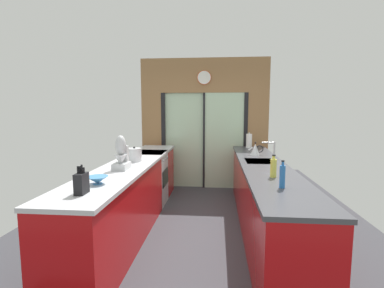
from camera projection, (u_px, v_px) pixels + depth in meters
name	position (u px, v px, depth m)	size (l,w,h in m)	color
ground_plane	(198.00, 220.00, 4.27)	(5.04, 7.60, 0.02)	#38383D
back_wall_unit	(204.00, 116.00, 5.86)	(2.64, 0.12, 2.70)	olive
left_counter_run	(129.00, 197.00, 3.83)	(0.62, 3.80, 0.92)	#AD0C0F
right_counter_run	(263.00, 197.00, 3.83)	(0.62, 3.80, 0.92)	#AD0C0F
sink_faucet	(272.00, 148.00, 3.99)	(0.19, 0.02, 0.28)	#B7BABC
oven_range	(149.00, 178.00, 4.94)	(0.60, 0.60, 0.92)	#B7BABC
mixing_bowl	(97.00, 180.00, 2.77)	(0.21, 0.21, 0.08)	teal
knife_block	(81.00, 183.00, 2.44)	(0.08, 0.14, 0.26)	black
stand_mixer	(121.00, 156.00, 3.45)	(0.17, 0.27, 0.42)	#B7BABC
stock_pot	(134.00, 155.00, 3.99)	(0.21, 0.21, 0.21)	#B7BABC
kettle	(255.00, 149.00, 4.53)	(0.24, 0.15, 0.21)	#B7BABC
soap_bottle_near	(282.00, 176.00, 2.62)	(0.05, 0.05, 0.26)	#286BB7
soap_bottle_far	(273.00, 168.00, 3.05)	(0.07, 0.07, 0.25)	#D1CC4C
paper_towel_roll	(249.00, 141.00, 5.42)	(0.13, 0.13, 0.30)	#B7BABC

